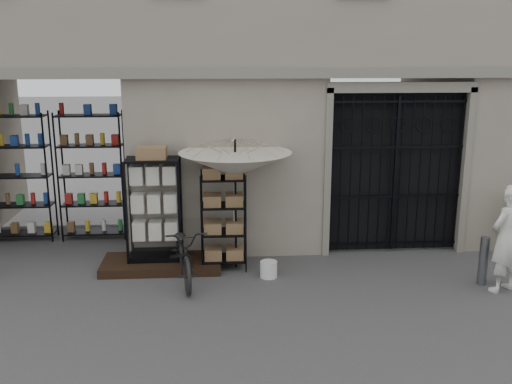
{
  "coord_description": "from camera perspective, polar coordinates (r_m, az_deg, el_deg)",
  "views": [
    {
      "loc": [
        -1.42,
        -7.66,
        3.6
      ],
      "look_at": [
        -0.8,
        1.4,
        1.35
      ],
      "focal_mm": 40.0,
      "sensor_mm": 36.0,
      "label": 1
    }
  ],
  "objects": [
    {
      "name": "display_cabinet",
      "position": [
        9.76,
        -10.13,
        -2.21
      ],
      "size": [
        0.93,
        0.64,
        1.88
      ],
      "rotation": [
        0.0,
        0.0,
        -0.13
      ],
      "color": "black",
      "rests_on": "step_platform"
    },
    {
      "name": "white_bucket",
      "position": [
        9.4,
        1.28,
        -7.73
      ],
      "size": [
        0.36,
        0.36,
        0.27
      ],
      "primitive_type": "cylinder",
      "rotation": [
        0.0,
        0.0,
        0.34
      ],
      "color": "silver",
      "rests_on": "ground"
    },
    {
      "name": "main_building",
      "position": [
        11.78,
        3.19,
        18.27
      ],
      "size": [
        14.0,
        4.0,
        9.0
      ],
      "primitive_type": "cube",
      "color": "gray",
      "rests_on": "ground"
    },
    {
      "name": "shop_recess",
      "position": [
        11.11,
        -19.94,
        2.17
      ],
      "size": [
        3.0,
        1.7,
        3.0
      ],
      "primitive_type": "cube",
      "color": "black",
      "rests_on": "ground"
    },
    {
      "name": "shop_shelving",
      "position": [
        11.64,
        -19.42,
        1.47
      ],
      "size": [
        2.7,
        0.5,
        2.5
      ],
      "primitive_type": "cube",
      "color": "black",
      "rests_on": "ground"
    },
    {
      "name": "step_platform",
      "position": [
        9.92,
        -9.4,
        -7.11
      ],
      "size": [
        2.0,
        0.9,
        0.15
      ],
      "primitive_type": "cube",
      "color": "black",
      "rests_on": "ground"
    },
    {
      "name": "shopkeeper",
      "position": [
        9.73,
        23.24,
        -9.0
      ],
      "size": [
        1.34,
        1.77,
        0.4
      ],
      "primitive_type": "imported",
      "rotation": [
        0.0,
        0.0,
        3.64
      ],
      "color": "silver",
      "rests_on": "ground"
    },
    {
      "name": "ground",
      "position": [
        8.59,
        6.08,
        -10.97
      ],
      "size": [
        80.0,
        80.0,
        0.0
      ],
      "primitive_type": "plane",
      "color": "#252528",
      "rests_on": "ground"
    },
    {
      "name": "steel_bollard",
      "position": [
        9.72,
        21.79,
        -6.41
      ],
      "size": [
        0.18,
        0.18,
        0.78
      ],
      "primitive_type": "cylinder",
      "rotation": [
        0.0,
        0.0,
        -0.34
      ],
      "color": "slate",
      "rests_on": "ground"
    },
    {
      "name": "market_umbrella",
      "position": [
        9.34,
        -2.09,
        3.45
      ],
      "size": [
        2.1,
        2.12,
        2.65
      ],
      "rotation": [
        0.0,
        0.0,
        0.36
      ],
      "color": "black",
      "rests_on": "ground"
    },
    {
      "name": "bicycle",
      "position": [
        9.4,
        -7.15,
        -8.72
      ],
      "size": [
        0.77,
        1.04,
        1.8
      ],
      "primitive_type": "imported",
      "rotation": [
        0.0,
        0.0,
        0.17
      ],
      "color": "black",
      "rests_on": "ground"
    },
    {
      "name": "wire_rack",
      "position": [
        9.61,
        -3.27,
        -2.97
      ],
      "size": [
        0.84,
        0.69,
        1.66
      ],
      "rotation": [
        0.0,
        0.0,
        0.26
      ],
      "color": "black",
      "rests_on": "ground"
    },
    {
      "name": "iron_gate",
      "position": [
        10.64,
        13.51,
        2.14
      ],
      "size": [
        2.5,
        0.21,
        3.0
      ],
      "color": "black",
      "rests_on": "ground"
    }
  ]
}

